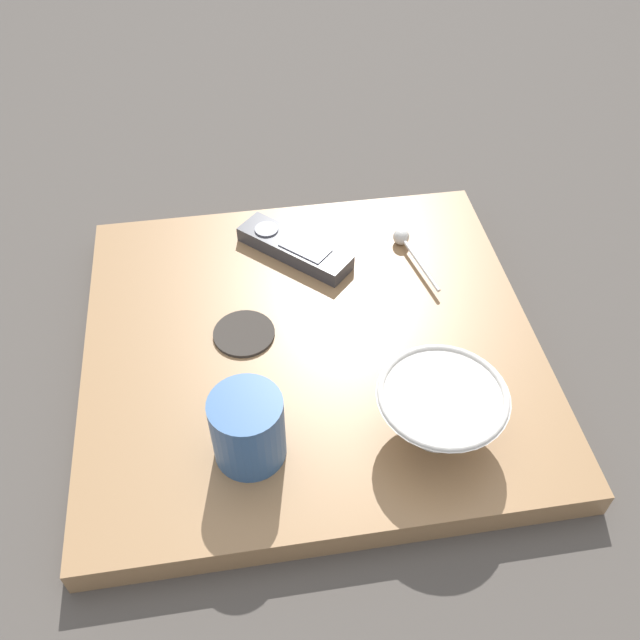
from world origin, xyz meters
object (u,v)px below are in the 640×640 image
(cereal_bowl, at_px, (440,410))
(tv_remote_near, at_px, (293,248))
(drink_coaster, at_px, (244,333))
(teaspoon, at_px, (405,242))
(coffee_mug, at_px, (248,429))

(cereal_bowl, relative_size, tv_remote_near, 0.91)
(tv_remote_near, bearing_deg, drink_coaster, -119.60)
(tv_remote_near, xyz_separation_m, drink_coaster, (-0.09, -0.16, -0.01))
(cereal_bowl, distance_m, drink_coaster, 0.31)
(tv_remote_near, bearing_deg, cereal_bowl, -69.12)
(drink_coaster, bearing_deg, teaspoon, 28.74)
(cereal_bowl, bearing_deg, coffee_mug, 178.94)
(cereal_bowl, height_order, teaspoon, cereal_bowl)
(tv_remote_near, height_order, drink_coaster, tv_remote_near)
(cereal_bowl, height_order, tv_remote_near, cereal_bowl)
(teaspoon, bearing_deg, drink_coaster, -151.26)
(cereal_bowl, distance_m, coffee_mug, 0.24)
(teaspoon, relative_size, tv_remote_near, 0.82)
(coffee_mug, xyz_separation_m, teaspoon, (0.28, 0.34, -0.04))
(cereal_bowl, distance_m, tv_remote_near, 0.39)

